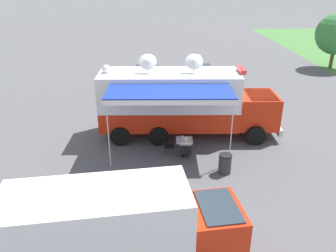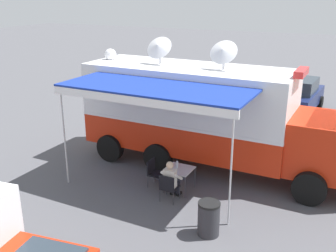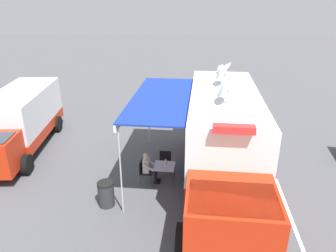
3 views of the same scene
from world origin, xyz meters
name	(u,v)px [view 1 (image 1 of 3)]	position (x,y,z in m)	size (l,w,h in m)	color
ground_plane	(169,134)	(0.00, 0.00, 0.00)	(100.00, 100.00, 0.00)	#515156
lot_stripe	(208,118)	(-2.16, 2.48, 0.00)	(0.12, 4.80, 0.01)	silver
command_truck	(183,101)	(0.06, 0.75, 1.95)	(5.03, 9.56, 4.53)	red
folding_table	(184,141)	(2.21, 0.65, 0.67)	(0.82, 0.82, 0.73)	silver
water_bottle	(182,138)	(2.16, 0.56, 0.83)	(0.07, 0.07, 0.22)	silver
folding_chair_at_table	(186,152)	(3.01, 0.66, 0.51)	(0.49, 0.49, 0.87)	black
folding_chair_beside_table	(167,145)	(2.26, -0.20, 0.51)	(0.49, 0.49, 0.87)	black
seated_responder	(186,147)	(2.82, 0.66, 0.65)	(0.67, 0.56, 1.25)	silver
trash_bin	(225,164)	(4.08, 2.29, 0.46)	(0.57, 0.57, 0.91)	#2D2D33
support_truck	(117,229)	(9.21, -1.88, 1.39)	(2.96, 7.00, 2.70)	white
car_behind_truck	(145,80)	(-7.76, -1.47, 0.88)	(4.38, 2.37, 1.76)	#2D2D33
car_far_corner	(200,77)	(-8.25, 2.71, 0.88)	(4.34, 2.29, 1.76)	navy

